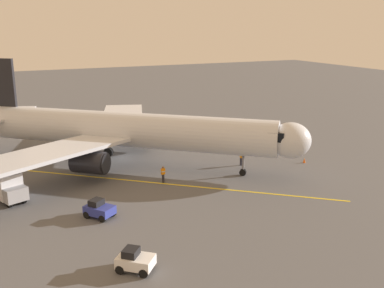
{
  "coord_description": "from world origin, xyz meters",
  "views": [
    {
      "loc": [
        13.76,
        49.75,
        15.39
      ],
      "look_at": [
        -5.81,
        8.01,
        3.0
      ],
      "focal_mm": 42.25,
      "sensor_mm": 36.0,
      "label": 1
    }
  ],
  "objects_px": {
    "airplane": "(119,130)",
    "tug_portside": "(99,209)",
    "tug_near_nose": "(135,260)",
    "safety_cone_wing_port": "(270,145)",
    "ground_crew_marshaller": "(241,158)",
    "safety_cone_nose_right": "(305,143)",
    "box_truck_starboard_side": "(6,185)",
    "ground_crew_wing_walker": "(163,174)",
    "safety_cone_nose_left": "(304,160)"
  },
  "relations": [
    {
      "from": "tug_near_nose",
      "to": "tug_portside",
      "type": "xyz_separation_m",
      "value": [
        0.06,
        -9.12,
        0.0
      ]
    },
    {
      "from": "ground_crew_marshaller",
      "to": "box_truck_starboard_side",
      "type": "height_order",
      "value": "box_truck_starboard_side"
    },
    {
      "from": "airplane",
      "to": "tug_portside",
      "type": "height_order",
      "value": "airplane"
    },
    {
      "from": "ground_crew_marshaller",
      "to": "tug_portside",
      "type": "distance_m",
      "value": 19.09
    },
    {
      "from": "safety_cone_nose_right",
      "to": "safety_cone_nose_left",
      "type": "bearing_deg",
      "value": 50.88
    },
    {
      "from": "airplane",
      "to": "tug_near_nose",
      "type": "height_order",
      "value": "airplane"
    },
    {
      "from": "box_truck_starboard_side",
      "to": "safety_cone_nose_right",
      "type": "bearing_deg",
      "value": -173.92
    },
    {
      "from": "airplane",
      "to": "box_truck_starboard_side",
      "type": "xyz_separation_m",
      "value": [
        12.23,
        5.76,
        -2.62
      ]
    },
    {
      "from": "ground_crew_wing_walker",
      "to": "safety_cone_nose_left",
      "type": "bearing_deg",
      "value": 177.81
    },
    {
      "from": "airplane",
      "to": "ground_crew_wing_walker",
      "type": "distance_m",
      "value": 8.37
    },
    {
      "from": "tug_near_nose",
      "to": "box_truck_starboard_side",
      "type": "bearing_deg",
      "value": -67.78
    },
    {
      "from": "tug_portside",
      "to": "safety_cone_nose_right",
      "type": "bearing_deg",
      "value": -159.62
    },
    {
      "from": "airplane",
      "to": "ground_crew_wing_walker",
      "type": "height_order",
      "value": "airplane"
    },
    {
      "from": "tug_portside",
      "to": "safety_cone_nose_left",
      "type": "height_order",
      "value": "tug_portside"
    },
    {
      "from": "ground_crew_marshaller",
      "to": "safety_cone_nose_right",
      "type": "height_order",
      "value": "ground_crew_marshaller"
    },
    {
      "from": "tug_near_nose",
      "to": "safety_cone_nose_right",
      "type": "distance_m",
      "value": 35.98
    },
    {
      "from": "airplane",
      "to": "tug_portside",
      "type": "xyz_separation_m",
      "value": [
        5.63,
        12.96,
        -3.3
      ]
    },
    {
      "from": "ground_crew_marshaller",
      "to": "tug_near_nose",
      "type": "distance_m",
      "value": 23.96
    },
    {
      "from": "ground_crew_wing_walker",
      "to": "box_truck_starboard_side",
      "type": "bearing_deg",
      "value": -6.78
    },
    {
      "from": "ground_crew_wing_walker",
      "to": "safety_cone_nose_left",
      "type": "distance_m",
      "value": 17.0
    },
    {
      "from": "airplane",
      "to": "safety_cone_nose_right",
      "type": "xyz_separation_m",
      "value": [
        -24.21,
        1.88,
        -3.73
      ]
    },
    {
      "from": "ground_crew_wing_walker",
      "to": "tug_near_nose",
      "type": "bearing_deg",
      "value": 62.17
    },
    {
      "from": "tug_portside",
      "to": "safety_cone_nose_right",
      "type": "xyz_separation_m",
      "value": [
        -29.83,
        -11.08,
        -0.43
      ]
    },
    {
      "from": "tug_portside",
      "to": "safety_cone_wing_port",
      "type": "relative_size",
      "value": 4.98
    },
    {
      "from": "ground_crew_marshaller",
      "to": "safety_cone_wing_port",
      "type": "xyz_separation_m",
      "value": [
        -7.4,
        -5.18,
        -0.61
      ]
    },
    {
      "from": "airplane",
      "to": "tug_near_nose",
      "type": "relative_size",
      "value": 12.37
    },
    {
      "from": "ground_crew_wing_walker",
      "to": "safety_cone_nose_right",
      "type": "bearing_deg",
      "value": -165.78
    },
    {
      "from": "ground_crew_marshaller",
      "to": "safety_cone_wing_port",
      "type": "distance_m",
      "value": 9.05
    },
    {
      "from": "airplane",
      "to": "ground_crew_marshaller",
      "type": "xyz_separation_m",
      "value": [
        -12.11,
        5.9,
        -3.12
      ]
    },
    {
      "from": "safety_cone_wing_port",
      "to": "tug_near_nose",
      "type": "bearing_deg",
      "value": 40.44
    },
    {
      "from": "ground_crew_wing_walker",
      "to": "safety_cone_nose_right",
      "type": "distance_m",
      "value": 22.76
    },
    {
      "from": "airplane",
      "to": "ground_crew_marshaller",
      "type": "bearing_deg",
      "value": 154.04
    },
    {
      "from": "airplane",
      "to": "safety_cone_nose_right",
      "type": "distance_m",
      "value": 24.56
    },
    {
      "from": "tug_near_nose",
      "to": "safety_cone_wing_port",
      "type": "height_order",
      "value": "tug_near_nose"
    },
    {
      "from": "ground_crew_marshaller",
      "to": "airplane",
      "type": "bearing_deg",
      "value": -25.96
    },
    {
      "from": "box_truck_starboard_side",
      "to": "safety_cone_nose_right",
      "type": "distance_m",
      "value": 36.66
    },
    {
      "from": "ground_crew_marshaller",
      "to": "safety_cone_nose_left",
      "type": "relative_size",
      "value": 3.11
    },
    {
      "from": "ground_crew_marshaller",
      "to": "tug_portside",
      "type": "height_order",
      "value": "ground_crew_marshaller"
    },
    {
      "from": "airplane",
      "to": "ground_crew_marshaller",
      "type": "distance_m",
      "value": 13.82
    },
    {
      "from": "box_truck_starboard_side",
      "to": "safety_cone_wing_port",
      "type": "height_order",
      "value": "box_truck_starboard_side"
    },
    {
      "from": "safety_cone_nose_left",
      "to": "box_truck_starboard_side",
      "type": "bearing_deg",
      "value": -4.3
    },
    {
      "from": "box_truck_starboard_side",
      "to": "airplane",
      "type": "bearing_deg",
      "value": -154.78
    },
    {
      "from": "box_truck_starboard_side",
      "to": "ground_crew_marshaller",
      "type": "bearing_deg",
      "value": 179.68
    },
    {
      "from": "airplane",
      "to": "safety_cone_wing_port",
      "type": "distance_m",
      "value": 19.87
    },
    {
      "from": "tug_near_nose",
      "to": "safety_cone_wing_port",
      "type": "xyz_separation_m",
      "value": [
        -25.07,
        -21.37,
        -0.43
      ]
    },
    {
      "from": "safety_cone_nose_left",
      "to": "airplane",
      "type": "bearing_deg",
      "value": -22.99
    },
    {
      "from": "ground_crew_wing_walker",
      "to": "tug_portside",
      "type": "xyz_separation_m",
      "value": [
        7.78,
        5.49,
        -0.18
      ]
    },
    {
      "from": "ground_crew_marshaller",
      "to": "safety_cone_wing_port",
      "type": "bearing_deg",
      "value": -144.98
    },
    {
      "from": "airplane",
      "to": "safety_cone_nose_right",
      "type": "relative_size",
      "value": 61.22
    },
    {
      "from": "tug_near_nose",
      "to": "safety_cone_nose_left",
      "type": "relative_size",
      "value": 4.95
    }
  ]
}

